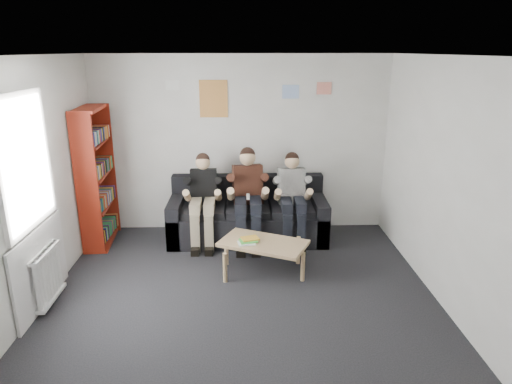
# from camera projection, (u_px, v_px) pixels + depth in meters

# --- Properties ---
(room_shell) EXTENTS (5.00, 5.00, 5.00)m
(room_shell) POSITION_uv_depth(u_px,v_px,m) (240.00, 194.00, 4.64)
(room_shell) COLOR black
(room_shell) RESTS_ON ground
(sofa) EXTENTS (2.33, 0.95, 0.90)m
(sofa) POSITION_uv_depth(u_px,v_px,m) (248.00, 217.00, 6.91)
(sofa) COLOR black
(sofa) RESTS_ON ground
(bookshelf) EXTENTS (0.30, 0.90, 2.00)m
(bookshelf) POSITION_uv_depth(u_px,v_px,m) (97.00, 177.00, 6.55)
(bookshelf) COLOR maroon
(bookshelf) RESTS_ON ground
(coffee_table) EXTENTS (1.07, 0.59, 0.43)m
(coffee_table) POSITION_uv_depth(u_px,v_px,m) (263.00, 245.00, 5.79)
(coffee_table) COLOR tan
(coffee_table) RESTS_ON ground
(game_cases) EXTENTS (0.26, 0.22, 0.05)m
(game_cases) POSITION_uv_depth(u_px,v_px,m) (248.00, 241.00, 5.74)
(game_cases) COLOR silver
(game_cases) RESTS_ON coffee_table
(person_left) EXTENTS (0.39, 0.83, 1.33)m
(person_left) POSITION_uv_depth(u_px,v_px,m) (203.00, 200.00, 6.60)
(person_left) COLOR black
(person_left) RESTS_ON sofa
(person_middle) EXTENTS (0.43, 0.92, 1.41)m
(person_middle) POSITION_uv_depth(u_px,v_px,m) (248.00, 198.00, 6.60)
(person_middle) COLOR #492318
(person_middle) RESTS_ON sofa
(person_right) EXTENTS (0.39, 0.84, 1.33)m
(person_right) POSITION_uv_depth(u_px,v_px,m) (292.00, 199.00, 6.63)
(person_right) COLOR white
(person_right) RESTS_ON sofa
(radiator) EXTENTS (0.10, 0.64, 0.60)m
(radiator) POSITION_uv_depth(u_px,v_px,m) (48.00, 276.00, 5.07)
(radiator) COLOR white
(radiator) RESTS_ON ground
(window) EXTENTS (0.05, 1.30, 2.36)m
(window) POSITION_uv_depth(u_px,v_px,m) (33.00, 219.00, 4.86)
(window) COLOR white
(window) RESTS_ON room_shell
(poster_large) EXTENTS (0.42, 0.01, 0.55)m
(poster_large) POSITION_uv_depth(u_px,v_px,m) (214.00, 99.00, 6.79)
(poster_large) COLOR gold
(poster_large) RESTS_ON room_shell
(poster_blue) EXTENTS (0.25, 0.01, 0.20)m
(poster_blue) POSITION_uv_depth(u_px,v_px,m) (291.00, 92.00, 6.79)
(poster_blue) COLOR #4688EF
(poster_blue) RESTS_ON room_shell
(poster_pink) EXTENTS (0.22, 0.01, 0.18)m
(poster_pink) POSITION_uv_depth(u_px,v_px,m) (324.00, 88.00, 6.79)
(poster_pink) COLOR #E34798
(poster_pink) RESTS_ON room_shell
(poster_sign) EXTENTS (0.20, 0.01, 0.14)m
(poster_sign) POSITION_uv_depth(u_px,v_px,m) (172.00, 85.00, 6.72)
(poster_sign) COLOR white
(poster_sign) RESTS_ON room_shell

